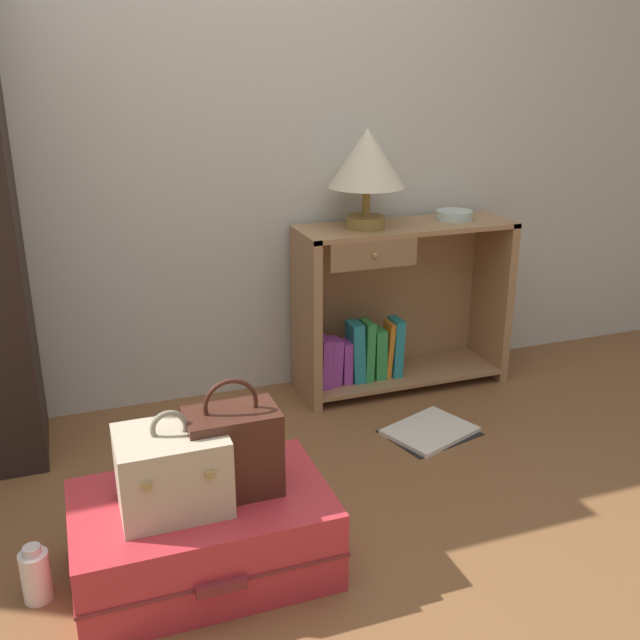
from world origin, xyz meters
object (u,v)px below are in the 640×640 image
Objects in this scene: bookshelf at (392,310)px; bottle at (36,575)px; table_lamp at (367,161)px; train_case at (172,470)px; bowl at (454,215)px; suitcase_large at (203,534)px; handbag at (233,450)px; open_book_on_floor at (430,431)px.

bookshelf is 5.55× the size of bottle.
table_lamp reaches higher than bottle.
train_case is (-1.19, -1.07, 0.00)m from bookshelf.
bottle is (-1.59, -1.01, -0.29)m from bookshelf.
suitcase_large is at bearing -143.29° from bowl.
bowl is 1.88m from suitcase_large.
train_case reaches higher than bottle.
table_lamp is 1.50m from handbag.
open_book_on_floor is (1.53, 0.50, -0.07)m from bottle.
suitcase_large is at bearing -178.11° from handbag.
bookshelf is 2.34× the size of table_lamp.
train_case is at bearing -138.04° from bookshelf.
table_lamp is 1.17× the size of handbag.
bottle is 0.43× the size of open_book_on_floor.
handbag is (-1.30, -1.05, -0.40)m from bowl.
train_case is at bearing -153.81° from open_book_on_floor.
bookshelf is at bearing -179.80° from bowl.
handbag is at bearing -129.73° from table_lamp.
bowl reaches higher than handbag.
train_case is 1.71× the size of bottle.
open_book_on_floor is at bearing 26.19° from train_case.
bowl is (0.45, 0.02, -0.26)m from table_lamp.
bowl is at bearing 28.19° from bottle.
bookshelf reaches higher than train_case.
bowl reaches higher than train_case.
bowl reaches higher than open_book_on_floor.
table_lamp reaches higher than bowl.
handbag is (-1.01, -1.05, 0.02)m from bookshelf.
bookshelf is at bearing 41.96° from train_case.
train_case reaches higher than open_book_on_floor.
table_lamp is at bearing 50.27° from handbag.
table_lamp reaches higher than open_book_on_floor.
handbag is at bearing 7.18° from train_case.
train_case is 0.73× the size of open_book_on_floor.
table_lamp is (-0.15, -0.02, 0.69)m from bookshelf.
suitcase_large is 4.26× the size of bottle.
suitcase_large reaches higher than open_book_on_floor.
bowl is at bearing 35.74° from train_case.
bottle is (-1.43, -0.99, -0.98)m from table_lamp.
train_case is 0.84× the size of handbag.
handbag is at bearing -3.55° from bottle.
bookshelf is 0.52m from bowl.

